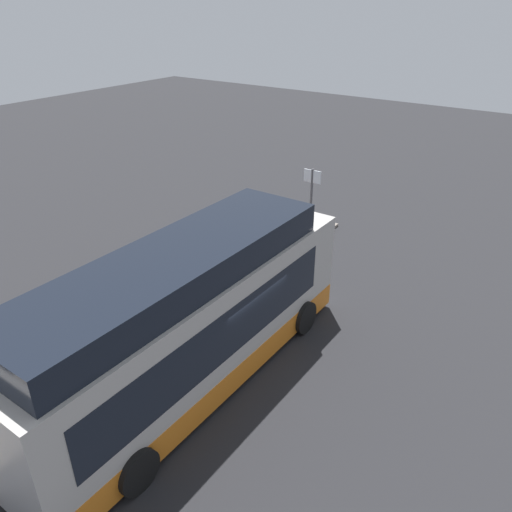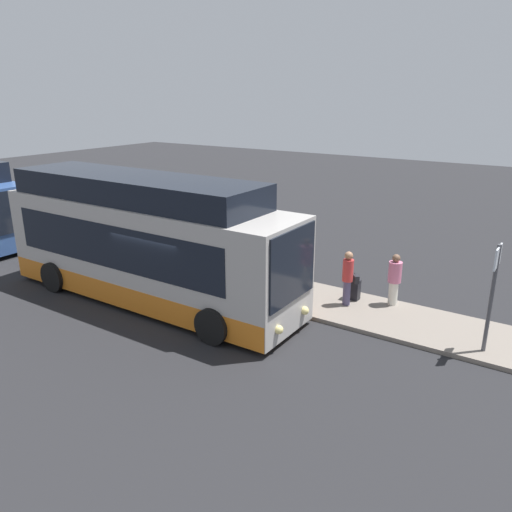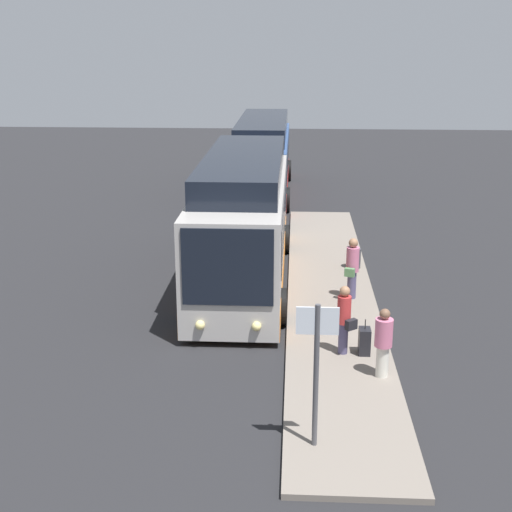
{
  "view_description": "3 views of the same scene",
  "coord_description": "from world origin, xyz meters",
  "px_view_note": "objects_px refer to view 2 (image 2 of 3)",
  "views": [
    {
      "loc": [
        -8.59,
        -7.07,
        9.06
      ],
      "look_at": [
        2.51,
        0.77,
        1.95
      ],
      "focal_mm": 35.0,
      "sensor_mm": 36.0,
      "label": 1
    },
    {
      "loc": [
        9.84,
        -10.34,
        6.3
      ],
      "look_at": [
        2.51,
        0.77,
        1.95
      ],
      "focal_mm": 35.0,
      "sensor_mm": 36.0,
      "label": 2
    },
    {
      "loc": [
        20.16,
        1.74,
        7.42
      ],
      "look_at": [
        2.51,
        0.77,
        1.95
      ],
      "focal_mm": 50.0,
      "sensor_mm": 36.0,
      "label": 3
    }
  ],
  "objects_px": {
    "sign_post": "(494,284)",
    "trash_bin": "(195,252)",
    "suitcase": "(354,290)",
    "passenger_boarding": "(252,250)",
    "bus_lead": "(146,245)",
    "passenger_waiting": "(394,278)",
    "passenger_with_bags": "(348,276)"
  },
  "relations": [
    {
      "from": "passenger_with_bags",
      "to": "passenger_waiting",
      "type": "bearing_deg",
      "value": 86.13
    },
    {
      "from": "suitcase",
      "to": "sign_post",
      "type": "xyz_separation_m",
      "value": [
        4.06,
        -1.29,
        1.47
      ]
    },
    {
      "from": "bus_lead",
      "to": "suitcase",
      "type": "bearing_deg",
      "value": 30.48
    },
    {
      "from": "passenger_with_bags",
      "to": "trash_bin",
      "type": "height_order",
      "value": "passenger_with_bags"
    },
    {
      "from": "passenger_waiting",
      "to": "trash_bin",
      "type": "distance_m",
      "value": 7.86
    },
    {
      "from": "bus_lead",
      "to": "passenger_boarding",
      "type": "bearing_deg",
      "value": 61.05
    },
    {
      "from": "suitcase",
      "to": "passenger_boarding",
      "type": "bearing_deg",
      "value": -179.48
    },
    {
      "from": "sign_post",
      "to": "trash_bin",
      "type": "distance_m",
      "value": 10.94
    },
    {
      "from": "suitcase",
      "to": "trash_bin",
      "type": "distance_m",
      "value": 6.68
    },
    {
      "from": "passenger_waiting",
      "to": "suitcase",
      "type": "bearing_deg",
      "value": -38.41
    },
    {
      "from": "bus_lead",
      "to": "sign_post",
      "type": "relative_size",
      "value": 3.73
    },
    {
      "from": "passenger_boarding",
      "to": "trash_bin",
      "type": "height_order",
      "value": "passenger_boarding"
    },
    {
      "from": "passenger_waiting",
      "to": "suitcase",
      "type": "relative_size",
      "value": 1.82
    },
    {
      "from": "suitcase",
      "to": "sign_post",
      "type": "height_order",
      "value": "sign_post"
    },
    {
      "from": "passenger_boarding",
      "to": "sign_post",
      "type": "distance_m",
      "value": 8.0
    },
    {
      "from": "passenger_waiting",
      "to": "passenger_with_bags",
      "type": "xyz_separation_m",
      "value": [
        -1.17,
        -0.79,
        0.07
      ]
    },
    {
      "from": "suitcase",
      "to": "sign_post",
      "type": "bearing_deg",
      "value": -17.59
    },
    {
      "from": "bus_lead",
      "to": "trash_bin",
      "type": "xyz_separation_m",
      "value": [
        -1.07,
        3.56,
        -1.35
      ]
    },
    {
      "from": "bus_lead",
      "to": "passenger_waiting",
      "type": "xyz_separation_m",
      "value": [
        6.78,
        3.59,
        -0.82
      ]
    },
    {
      "from": "bus_lead",
      "to": "sign_post",
      "type": "height_order",
      "value": "bus_lead"
    },
    {
      "from": "passenger_boarding",
      "to": "passenger_waiting",
      "type": "relative_size",
      "value": 1.12
    },
    {
      "from": "bus_lead",
      "to": "passenger_with_bags",
      "type": "distance_m",
      "value": 6.31
    },
    {
      "from": "sign_post",
      "to": "passenger_waiting",
      "type": "bearing_deg",
      "value": 151.43
    },
    {
      "from": "suitcase",
      "to": "trash_bin",
      "type": "xyz_separation_m",
      "value": [
        -6.67,
        0.26,
        0.0
      ]
    },
    {
      "from": "sign_post",
      "to": "trash_bin",
      "type": "bearing_deg",
      "value": 171.81
    },
    {
      "from": "passenger_with_bags",
      "to": "sign_post",
      "type": "xyz_separation_m",
      "value": [
        4.06,
        -0.79,
        0.86
      ]
    },
    {
      "from": "bus_lead",
      "to": "passenger_with_bags",
      "type": "relative_size",
      "value": 6.13
    },
    {
      "from": "passenger_boarding",
      "to": "bus_lead",
      "type": "bearing_deg",
      "value": -9.78
    },
    {
      "from": "trash_bin",
      "to": "suitcase",
      "type": "bearing_deg",
      "value": -2.21
    },
    {
      "from": "trash_bin",
      "to": "passenger_with_bags",
      "type": "bearing_deg",
      "value": -6.48
    },
    {
      "from": "trash_bin",
      "to": "sign_post",
      "type": "bearing_deg",
      "value": -8.19
    },
    {
      "from": "passenger_waiting",
      "to": "passenger_with_bags",
      "type": "bearing_deg",
      "value": -18.24
    }
  ]
}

